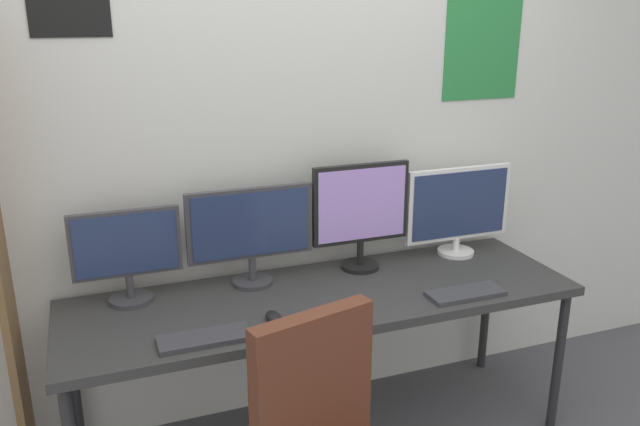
{
  "coord_description": "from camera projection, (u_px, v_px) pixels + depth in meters",
  "views": [
    {
      "loc": [
        -0.89,
        -1.75,
        1.91
      ],
      "look_at": [
        0.0,
        0.65,
        1.09
      ],
      "focal_mm": 35.87,
      "sensor_mm": 36.0,
      "label": 1
    }
  ],
  "objects": [
    {
      "name": "keyboard_right",
      "position": [
        465.0,
        293.0,
        2.73
      ],
      "size": [
        0.33,
        0.13,
        0.02
      ],
      "primitive_type": "cube",
      "color": "#38383D",
      "rests_on": "desk"
    },
    {
      "name": "monitor_far_left",
      "position": [
        127.0,
        252.0,
        2.61
      ],
      "size": [
        0.44,
        0.18,
        0.4
      ],
      "color": "#38383D",
      "rests_on": "desk"
    },
    {
      "name": "monitor_center_right",
      "position": [
        361.0,
        210.0,
        2.94
      ],
      "size": [
        0.47,
        0.18,
        0.5
      ],
      "color": "black",
      "rests_on": "desk"
    },
    {
      "name": "keyboard_left",
      "position": [
        204.0,
        338.0,
        2.36
      ],
      "size": [
        0.34,
        0.13,
        0.02
      ],
      "primitive_type": "cube",
      "color": "#38383D",
      "rests_on": "desk"
    },
    {
      "name": "monitor_center_left",
      "position": [
        251.0,
        230.0,
        2.78
      ],
      "size": [
        0.56,
        0.18,
        0.44
      ],
      "color": "#38383D",
      "rests_on": "desk"
    },
    {
      "name": "desk",
      "position": [
        324.0,
        304.0,
        2.77
      ],
      "size": [
        2.21,
        0.68,
        0.74
      ],
      "color": "#333333",
      "rests_on": "ground_plane"
    },
    {
      "name": "mouse_right_side",
      "position": [
        273.0,
        316.0,
        2.51
      ],
      "size": [
        0.06,
        0.1,
        0.03
      ],
      "primitive_type": "ellipsoid",
      "color": "black",
      "rests_on": "desk"
    },
    {
      "name": "wall_back",
      "position": [
        292.0,
        147.0,
        2.96
      ],
      "size": [
        4.61,
        0.11,
        2.6
      ],
      "color": "silver",
      "rests_on": "ground_plane"
    },
    {
      "name": "mouse_left_side",
      "position": [
        322.0,
        319.0,
        2.49
      ],
      "size": [
        0.06,
        0.1,
        0.03
      ],
      "primitive_type": "ellipsoid",
      "color": "silver",
      "rests_on": "desk"
    },
    {
      "name": "monitor_far_right",
      "position": [
        458.0,
        208.0,
        3.13
      ],
      "size": [
        0.56,
        0.18,
        0.44
      ],
      "color": "silver",
      "rests_on": "desk"
    }
  ]
}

